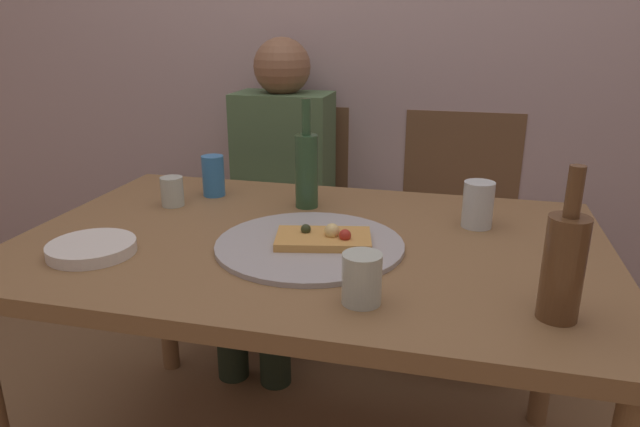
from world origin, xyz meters
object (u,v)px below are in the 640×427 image
object	(u,v)px
pizza_tray	(310,245)
tumbler_near	(478,205)
plate_stack	(92,248)
chair_left	(289,205)
beer_bottle	(307,168)
guest_in_sweater	(277,184)
wine_bottle	(564,264)
wine_glass	(172,191)
pizza_slice_last	(324,238)
soda_can	(213,176)
dining_table	(311,267)
tumbler_far	(362,279)
chair_right	(457,218)

from	to	relation	value
pizza_tray	tumbler_near	xyz separation A→B (m)	(0.38, 0.24, 0.05)
plate_stack	chair_left	bearing A→B (deg)	82.60
beer_bottle	plate_stack	distance (m)	0.60
plate_stack	guest_in_sweater	size ratio (longest dim) A/B	0.17
wine_bottle	wine_glass	world-z (taller)	wine_bottle
wine_glass	plate_stack	bearing A→B (deg)	-91.25
pizza_tray	chair_left	xyz separation A→B (m)	(-0.33, 0.91, -0.21)
wine_bottle	plate_stack	world-z (taller)	wine_bottle
pizza_slice_last	wine_bottle	bearing A→B (deg)	-25.03
soda_can	pizza_slice_last	bearing A→B (deg)	-37.68
wine_glass	guest_in_sweater	world-z (taller)	guest_in_sweater
beer_bottle	soda_can	size ratio (longest dim) A/B	2.50
tumbler_near	wine_glass	xyz separation A→B (m)	(-0.84, -0.03, -0.02)
pizza_slice_last	chair_left	size ratio (longest dim) A/B	0.27
pizza_tray	wine_glass	size ratio (longest dim) A/B	5.29
dining_table	pizza_tray	world-z (taller)	pizza_tray
beer_bottle	soda_can	xyz separation A→B (m)	(-0.30, 0.04, -0.05)
pizza_slice_last	wine_glass	size ratio (longest dim) A/B	2.90
tumbler_far	chair_left	bearing A→B (deg)	113.24
wine_glass	chair_left	distance (m)	0.76
wine_bottle	chair_left	bearing A→B (deg)	126.78
tumbler_far	pizza_slice_last	bearing A→B (deg)	117.76
pizza_tray	guest_in_sweater	xyz separation A→B (m)	(-0.33, 0.76, -0.09)
chair_left	chair_right	size ratio (longest dim) A/B	1.00
dining_table	soda_can	xyz separation A→B (m)	(-0.37, 0.27, 0.14)
wine_bottle	guest_in_sweater	bearing A→B (deg)	130.80
wine_glass	dining_table	bearing A→B (deg)	-18.78
chair_left	guest_in_sweater	size ratio (longest dim) A/B	0.77
dining_table	wine_glass	size ratio (longest dim) A/B	16.89
beer_bottle	tumbler_far	xyz separation A→B (m)	(0.25, -0.54, -0.06)
pizza_slice_last	chair_left	distance (m)	1.00
dining_table	pizza_slice_last	size ratio (longest dim) A/B	5.82
dining_table	pizza_slice_last	world-z (taller)	pizza_slice_last
wine_bottle	guest_in_sweater	world-z (taller)	guest_in_sweater
tumbler_far	chair_left	xyz separation A→B (m)	(-0.50, 1.16, -0.26)
pizza_tray	tumbler_near	size ratio (longest dim) A/B	3.73
tumbler_far	chair_right	world-z (taller)	chair_right
pizza_slice_last	guest_in_sweater	size ratio (longest dim) A/B	0.21
pizza_slice_last	beer_bottle	distance (m)	0.32
wine_glass	pizza_tray	bearing A→B (deg)	-24.63
tumbler_near	chair_right	xyz separation A→B (m)	(-0.04, 0.67, -0.27)
tumbler_far	wine_bottle	bearing A→B (deg)	4.30
pizza_slice_last	tumbler_far	bearing A→B (deg)	-62.24
dining_table	plate_stack	bearing A→B (deg)	-154.42
beer_bottle	plate_stack	xyz separation A→B (m)	(-0.38, -0.45, -0.10)
plate_stack	pizza_slice_last	bearing A→B (deg)	18.20
pizza_tray	soda_can	size ratio (longest dim) A/B	3.62
pizza_tray	wine_glass	xyz separation A→B (m)	(-0.46, 0.21, 0.04)
plate_stack	chair_left	distance (m)	1.10
wine_bottle	plate_stack	bearing A→B (deg)	176.60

